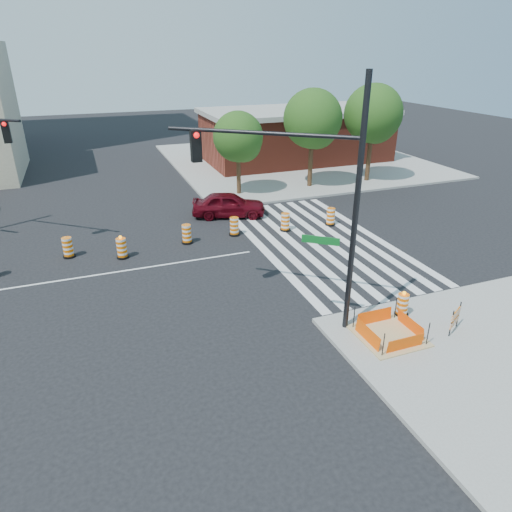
{
  "coord_description": "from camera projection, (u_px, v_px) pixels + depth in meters",
  "views": [
    {
      "loc": [
        -0.18,
        -20.02,
        9.47
      ],
      "look_at": [
        6.05,
        -3.47,
        1.4
      ],
      "focal_mm": 32.0,
      "sensor_mm": 36.0,
      "label": 1
    }
  ],
  "objects": [
    {
      "name": "pit_drum",
      "position": [
        402.0,
        305.0,
        17.29
      ],
      "size": [
        0.53,
        0.53,
        1.04
      ],
      "color": "black",
      "rests_on": "ground"
    },
    {
      "name": "tree_north_e",
      "position": [
        373.0,
        117.0,
        33.51
      ],
      "size": [
        4.27,
        4.27,
        7.26
      ],
      "color": "#382314",
      "rests_on": "ground"
    },
    {
      "name": "tree_north_d",
      "position": [
        313.0,
        122.0,
        32.12
      ],
      "size": [
        4.14,
        4.14,
        7.04
      ],
      "color": "#382314",
      "rests_on": "ground"
    },
    {
      "name": "median_drum_6",
      "position": [
        234.0,
        227.0,
        25.17
      ],
      "size": [
        0.6,
        0.6,
        1.02
      ],
      "color": "black",
      "rests_on": "ground"
    },
    {
      "name": "median_drum_8",
      "position": [
        331.0,
        217.0,
        26.62
      ],
      "size": [
        0.6,
        0.6,
        1.02
      ],
      "color": "black",
      "rests_on": "ground"
    },
    {
      "name": "sidewalk_ne",
      "position": [
        295.0,
        160.0,
        42.1
      ],
      "size": [
        22.0,
        22.0,
        0.15
      ],
      "primitive_type": "cube",
      "color": "gray",
      "rests_on": "ground"
    },
    {
      "name": "lane_centerline",
      "position": [
        107.0,
        273.0,
        21.03
      ],
      "size": [
        14.0,
        0.12,
        0.01
      ],
      "primitive_type": "cube",
      "color": "silver",
      "rests_on": "ground"
    },
    {
      "name": "barricade",
      "position": [
        455.0,
        318.0,
        16.25
      ],
      "size": [
        0.78,
        0.47,
        1.04
      ],
      "rotation": [
        0.0,
        0.0,
        0.52
      ],
      "color": "orange",
      "rests_on": "ground"
    },
    {
      "name": "crosswalk_east",
      "position": [
        318.0,
        241.0,
        24.54
      ],
      "size": [
        6.75,
        13.5,
        0.01
      ],
      "color": "silver",
      "rests_on": "ground"
    },
    {
      "name": "signal_pole_se",
      "position": [
        302.0,
        184.0,
        15.1
      ],
      "size": [
        5.34,
        4.2,
        8.79
      ],
      "rotation": [
        0.0,
        0.0,
        2.48
      ],
      "color": "black",
      "rests_on": "ground"
    },
    {
      "name": "median_drum_3",
      "position": [
        68.0,
        248.0,
        22.51
      ],
      "size": [
        0.6,
        0.6,
        1.02
      ],
      "color": "black",
      "rests_on": "ground"
    },
    {
      "name": "median_drum_7",
      "position": [
        285.0,
        223.0,
        25.8
      ],
      "size": [
        0.6,
        0.6,
        1.02
      ],
      "color": "black",
      "rests_on": "ground"
    },
    {
      "name": "excavation_pit",
      "position": [
        389.0,
        334.0,
        16.16
      ],
      "size": [
        2.2,
        2.2,
        0.9
      ],
      "color": "tan",
      "rests_on": "ground"
    },
    {
      "name": "ground",
      "position": [
        107.0,
        274.0,
        21.03
      ],
      "size": [
        120.0,
        120.0,
        0.0
      ],
      "primitive_type": "plane",
      "color": "black",
      "rests_on": "ground"
    },
    {
      "name": "median_drum_4",
      "position": [
        122.0,
        249.0,
        22.42
      ],
      "size": [
        0.6,
        0.6,
        1.18
      ],
      "color": "black",
      "rests_on": "ground"
    },
    {
      "name": "median_drum_5",
      "position": [
        187.0,
        235.0,
        24.14
      ],
      "size": [
        0.6,
        0.6,
        1.02
      ],
      "color": "black",
      "rests_on": "ground"
    },
    {
      "name": "tree_north_c",
      "position": [
        239.0,
        140.0,
        30.72
      ],
      "size": [
        3.39,
        3.38,
        5.75
      ],
      "color": "#382314",
      "rests_on": "ground"
    },
    {
      "name": "red_coupe",
      "position": [
        229.0,
        204.0,
        27.9
      ],
      "size": [
        4.77,
        3.03,
        1.51
      ],
      "primitive_type": "imported",
      "rotation": [
        0.0,
        0.0,
        1.27
      ],
      "color": "#4F0610",
      "rests_on": "ground"
    },
    {
      "name": "brick_storefront",
      "position": [
        296.0,
        135.0,
        41.17
      ],
      "size": [
        16.5,
        8.5,
        4.6
      ],
      "color": "maroon",
      "rests_on": "ground"
    }
  ]
}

